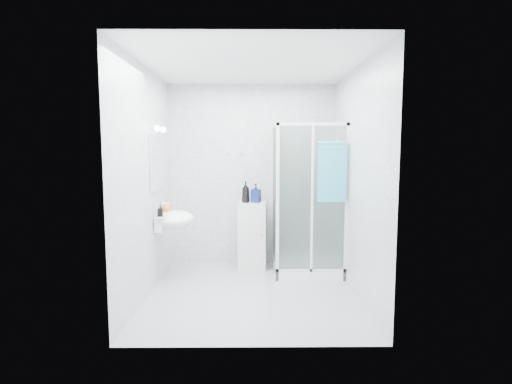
{
  "coord_description": "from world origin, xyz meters",
  "views": [
    {
      "loc": [
        0.01,
        -4.52,
        1.66
      ],
      "look_at": [
        0.05,
        0.35,
        1.15
      ],
      "focal_mm": 28.0,
      "sensor_mm": 36.0,
      "label": 1
    }
  ],
  "objects_px": {
    "shower_enclosure": "(301,240)",
    "soap_dispenser_orange": "(167,206)",
    "wall_basin": "(174,219)",
    "soap_dispenser_black": "(160,211)",
    "storage_cabinet": "(253,235)",
    "shampoo_bottle_b": "(256,193)",
    "hand_towel": "(332,170)",
    "shampoo_bottle_a": "(246,192)"
  },
  "relations": [
    {
      "from": "wall_basin",
      "to": "storage_cabinet",
      "type": "distance_m",
      "value": 1.18
    },
    {
      "from": "shower_enclosure",
      "to": "shampoo_bottle_b",
      "type": "xyz_separation_m",
      "value": [
        -0.62,
        0.24,
        0.62
      ]
    },
    {
      "from": "storage_cabinet",
      "to": "soap_dispenser_black",
      "type": "relative_size",
      "value": 6.8
    },
    {
      "from": "shower_enclosure",
      "to": "wall_basin",
      "type": "distance_m",
      "value": 1.72
    },
    {
      "from": "shampoo_bottle_a",
      "to": "soap_dispenser_orange",
      "type": "xyz_separation_m",
      "value": [
        -1.02,
        -0.38,
        -0.15
      ]
    },
    {
      "from": "hand_towel",
      "to": "storage_cabinet",
      "type": "bearing_deg",
      "value": 146.81
    },
    {
      "from": "soap_dispenser_black",
      "to": "shower_enclosure",
      "type": "bearing_deg",
      "value": 15.88
    },
    {
      "from": "wall_basin",
      "to": "hand_towel",
      "type": "bearing_deg",
      "value": -2.47
    },
    {
      "from": "shower_enclosure",
      "to": "soap_dispenser_orange",
      "type": "height_order",
      "value": "shower_enclosure"
    },
    {
      "from": "soap_dispenser_black",
      "to": "shampoo_bottle_a",
      "type": "bearing_deg",
      "value": 35.61
    },
    {
      "from": "shampoo_bottle_b",
      "to": "soap_dispenser_black",
      "type": "relative_size",
      "value": 1.93
    },
    {
      "from": "shower_enclosure",
      "to": "soap_dispenser_black",
      "type": "distance_m",
      "value": 1.91
    },
    {
      "from": "shower_enclosure",
      "to": "storage_cabinet",
      "type": "bearing_deg",
      "value": 160.18
    },
    {
      "from": "wall_basin",
      "to": "shampoo_bottle_a",
      "type": "height_order",
      "value": "shampoo_bottle_a"
    },
    {
      "from": "wall_basin",
      "to": "soap_dispenser_black",
      "type": "distance_m",
      "value": 0.26
    },
    {
      "from": "shampoo_bottle_a",
      "to": "hand_towel",
      "type": "bearing_deg",
      "value": -30.23
    },
    {
      "from": "shower_enclosure",
      "to": "hand_towel",
      "type": "xyz_separation_m",
      "value": [
        0.32,
        -0.4,
        0.97
      ]
    },
    {
      "from": "wall_basin",
      "to": "soap_dispenser_black",
      "type": "xyz_separation_m",
      "value": [
        -0.12,
        -0.19,
        0.13
      ]
    },
    {
      "from": "shampoo_bottle_b",
      "to": "storage_cabinet",
      "type": "bearing_deg",
      "value": -177.61
    },
    {
      "from": "wall_basin",
      "to": "soap_dispenser_black",
      "type": "height_order",
      "value": "wall_basin"
    },
    {
      "from": "wall_basin",
      "to": "storage_cabinet",
      "type": "bearing_deg",
      "value": 29.17
    },
    {
      "from": "shampoo_bottle_a",
      "to": "storage_cabinet",
      "type": "bearing_deg",
      "value": 7.95
    },
    {
      "from": "shower_enclosure",
      "to": "wall_basin",
      "type": "xyz_separation_m",
      "value": [
        -1.66,
        -0.32,
        0.35
      ]
    },
    {
      "from": "storage_cabinet",
      "to": "soap_dispenser_orange",
      "type": "distance_m",
      "value": 1.27
    },
    {
      "from": "shower_enclosure",
      "to": "soap_dispenser_orange",
      "type": "relative_size",
      "value": 13.36
    },
    {
      "from": "hand_towel",
      "to": "shampoo_bottle_a",
      "type": "distance_m",
      "value": 1.29
    },
    {
      "from": "shower_enclosure",
      "to": "hand_towel",
      "type": "relative_size",
      "value": 2.69
    },
    {
      "from": "storage_cabinet",
      "to": "shampoo_bottle_b",
      "type": "bearing_deg",
      "value": 7.01
    },
    {
      "from": "wall_basin",
      "to": "shampoo_bottle_a",
      "type": "bearing_deg",
      "value": 31.11
    },
    {
      "from": "shampoo_bottle_a",
      "to": "shampoo_bottle_b",
      "type": "relative_size",
      "value": 1.11
    },
    {
      "from": "wall_basin",
      "to": "storage_cabinet",
      "type": "height_order",
      "value": "wall_basin"
    },
    {
      "from": "soap_dispenser_black",
      "to": "shampoo_bottle_b",
      "type": "bearing_deg",
      "value": 32.7
    },
    {
      "from": "shampoo_bottle_a",
      "to": "soap_dispenser_orange",
      "type": "distance_m",
      "value": 1.1
    },
    {
      "from": "soap_dispenser_black",
      "to": "storage_cabinet",
      "type": "bearing_deg",
      "value": 33.67
    },
    {
      "from": "hand_towel",
      "to": "shampoo_bottle_a",
      "type": "bearing_deg",
      "value": 149.77
    },
    {
      "from": "hand_towel",
      "to": "soap_dispenser_black",
      "type": "height_order",
      "value": "hand_towel"
    },
    {
      "from": "shower_enclosure",
      "to": "hand_towel",
      "type": "height_order",
      "value": "shower_enclosure"
    },
    {
      "from": "shampoo_bottle_b",
      "to": "shower_enclosure",
      "type": "bearing_deg",
      "value": -21.31
    },
    {
      "from": "hand_towel",
      "to": "shampoo_bottle_a",
      "type": "relative_size",
      "value": 2.52
    },
    {
      "from": "soap_dispenser_black",
      "to": "soap_dispenser_orange",
      "type": "bearing_deg",
      "value": 90.0
    },
    {
      "from": "shower_enclosure",
      "to": "soap_dispenser_orange",
      "type": "bearing_deg",
      "value": -175.03
    },
    {
      "from": "soap_dispenser_orange",
      "to": "soap_dispenser_black",
      "type": "xyz_separation_m",
      "value": [
        0.0,
        -0.35,
        -0.01
      ]
    }
  ]
}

